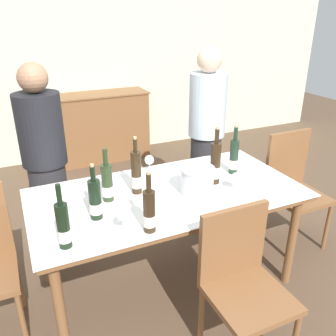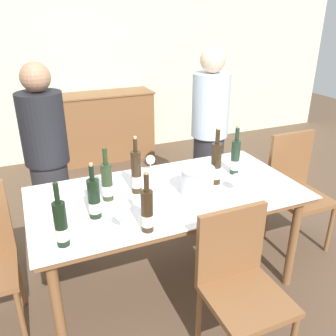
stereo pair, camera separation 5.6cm
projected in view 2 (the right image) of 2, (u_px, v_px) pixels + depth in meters
ground_plane at (168, 281)px, 2.70m from camera, size 12.00×12.00×0.00m
back_wall at (80, 52)px, 4.58m from camera, size 8.00×0.10×2.80m
sideboard_cabinet at (106, 126)px, 4.79m from camera, size 1.28×0.46×0.90m
dining_table at (168, 202)px, 2.42m from camera, size 1.82×0.92×0.76m
ice_bucket at (197, 180)px, 2.34m from camera, size 0.23×0.23×0.19m
wine_bottle_0 at (136, 173)px, 2.34m from camera, size 0.07×0.07×0.40m
wine_bottle_1 at (107, 182)px, 2.26m from camera, size 0.07×0.07×0.35m
wine_bottle_2 at (94, 199)px, 2.07m from camera, size 0.07×0.07×0.35m
wine_bottle_3 at (235, 158)px, 2.62m from camera, size 0.07×0.07×0.37m
wine_bottle_4 at (61, 225)px, 1.81m from camera, size 0.07×0.07×0.36m
wine_bottle_5 at (216, 165)px, 2.46m from camera, size 0.07×0.07×0.41m
wine_bottle_6 at (147, 211)px, 1.93m from camera, size 0.07×0.07×0.36m
wine_glass_0 at (150, 160)px, 2.68m from camera, size 0.07×0.07×0.13m
wine_glass_1 at (93, 190)px, 2.21m from camera, size 0.07×0.07×0.14m
wine_glass_2 at (121, 215)px, 1.95m from camera, size 0.07×0.07×0.14m
wine_glass_3 at (237, 179)px, 2.38m from camera, size 0.07×0.07×0.13m
chair_right_end at (295, 184)px, 2.99m from camera, size 0.42×0.42×0.97m
chair_near_front at (239, 279)px, 1.95m from camera, size 0.42×0.42×0.92m
person_host at (49, 167)px, 2.73m from camera, size 0.33×0.33×1.57m
person_guest_left at (209, 138)px, 3.26m from camera, size 0.33×0.33×1.61m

